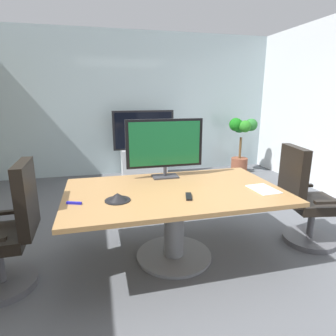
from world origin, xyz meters
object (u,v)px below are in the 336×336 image
object	(u,v)px
office_chair_left	(9,238)
wall_display_unit	(144,154)
conference_table	(174,206)
remote_control	(189,196)
office_chair_right	(305,204)
potted_plant	(241,139)
conference_phone	(118,197)
tv_monitor	(165,145)

from	to	relation	value
office_chair_left	wall_display_unit	xyz separation A→B (m)	(1.65, 3.12, -0.01)
conference_table	wall_display_unit	xyz separation A→B (m)	(0.20, 3.03, -0.11)
office_chair_left	remote_control	distance (m)	1.55
office_chair_right	potted_plant	bearing A→B (deg)	-4.82
office_chair_left	office_chair_right	size ratio (longest dim) A/B	1.00
office_chair_right	wall_display_unit	bearing A→B (deg)	32.17
conference_phone	remote_control	world-z (taller)	conference_phone
tv_monitor	wall_display_unit	world-z (taller)	tv_monitor
office_chair_right	remote_control	distance (m)	1.43
wall_display_unit	remote_control	distance (m)	3.28
wall_display_unit	potted_plant	world-z (taller)	wall_display_unit
wall_display_unit	potted_plant	bearing A→B (deg)	-6.15
tv_monitor	wall_display_unit	xyz separation A→B (m)	(0.18, 2.59, -0.64)
conference_table	tv_monitor	distance (m)	0.69
potted_plant	conference_phone	world-z (taller)	potted_plant
wall_display_unit	remote_control	bearing A→B (deg)	-92.27
office_chair_right	conference_phone	bearing A→B (deg)	102.86
wall_display_unit	conference_phone	bearing A→B (deg)	-103.17
office_chair_right	potted_plant	size ratio (longest dim) A/B	0.95
office_chair_right	tv_monitor	size ratio (longest dim) A/B	1.30
conference_table	office_chair_left	distance (m)	1.46
office_chair_right	conference_table	bearing A→B (deg)	97.41
office_chair_left	conference_phone	bearing A→B (deg)	84.38
potted_plant	remote_control	bearing A→B (deg)	-125.19
office_chair_right	remote_control	size ratio (longest dim) A/B	6.41
office_chair_right	remote_control	world-z (taller)	office_chair_right
conference_table	office_chair_right	xyz separation A→B (m)	(1.46, -0.07, -0.10)
office_chair_left	tv_monitor	bearing A→B (deg)	108.72
conference_table	office_chair_right	size ratio (longest dim) A/B	1.88
office_chair_left	wall_display_unit	world-z (taller)	wall_display_unit
wall_display_unit	tv_monitor	bearing A→B (deg)	-94.08
conference_table	potted_plant	world-z (taller)	potted_plant
conference_phone	conference_table	bearing A→B (deg)	16.79
conference_table	tv_monitor	world-z (taller)	tv_monitor
office_chair_right	office_chair_left	bearing A→B (deg)	100.63
potted_plant	wall_display_unit	bearing A→B (deg)	173.85
office_chair_left	potted_plant	bearing A→B (deg)	127.04
conference_phone	remote_control	bearing A→B (deg)	-6.71
office_chair_right	wall_display_unit	xyz separation A→B (m)	(-1.26, 3.09, -0.01)
potted_plant	office_chair_right	bearing A→B (deg)	-104.79
office_chair_right	potted_plant	distance (m)	2.98
wall_display_unit	office_chair_right	bearing A→B (deg)	-67.81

